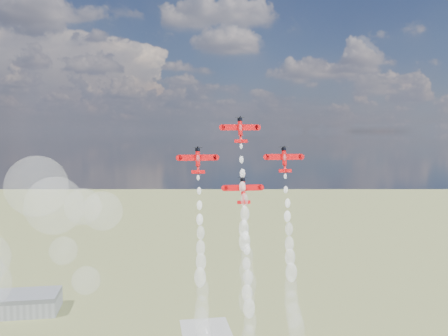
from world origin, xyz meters
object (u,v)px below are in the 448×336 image
plane_lead (240,130)px  plane_slot (243,190)px  plane_left (198,160)px  hangar (20,303)px  plane_right (284,159)px

plane_lead → plane_slot: 20.66m
plane_lead → plane_left: (-14.76, -2.54, -10.01)m
hangar → plane_slot: plane_slot is taller
hangar → plane_lead: 237.36m
hangar → plane_left: (102.10, -173.52, 105.96)m
hangar → plane_slot: (116.86, -176.06, 95.95)m
hangar → plane_right: 242.20m
plane_lead → plane_right: size_ratio=1.00×
hangar → plane_left: 227.51m
plane_right → plane_slot: bearing=-170.2°
plane_left → plane_slot: plane_left is taller
hangar → plane_right: (131.61, -173.52, 105.96)m
plane_lead → plane_right: bearing=-9.8°
hangar → plane_lead: bearing=-55.6°
plane_lead → hangar: bearing=124.4°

